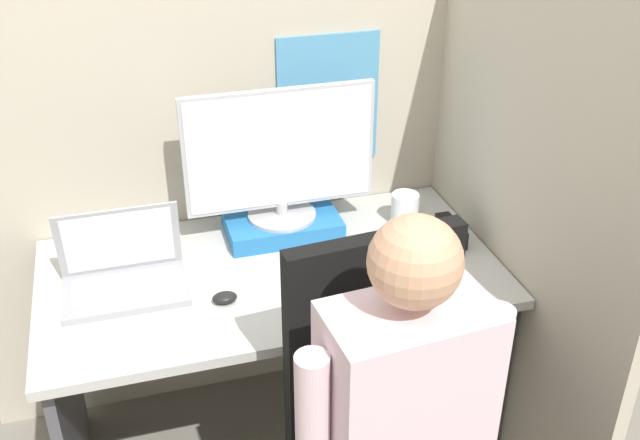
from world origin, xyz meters
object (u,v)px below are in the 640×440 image
Objects in this scene: monitor at (280,155)px; coffee_mug at (405,208)px; laptop at (124,275)px; paper_box at (282,224)px; stapler at (451,231)px; carrot_toy at (386,284)px.

monitor reaches higher than coffee_mug.
monitor reaches higher than laptop.
laptop is (-0.50, -0.18, 0.02)m from paper_box.
laptop is at bearing 179.47° from stapler.
laptop reaches higher than paper_box.
paper_box is 0.54m from laptop.
coffee_mug is (0.40, -0.05, 0.02)m from paper_box.
paper_box is at bearing 158.96° from stapler.
paper_box is 0.54m from stapler.
monitor is 0.58m from laptop.
carrot_toy is (0.71, -0.22, -0.02)m from laptop.
monitor is 0.46m from coffee_mug.
laptop is at bearing -160.06° from paper_box.
monitor is at bearing 172.81° from coffee_mug.
stapler is 1.48× the size of coffee_mug.
monitor is (-0.00, 0.00, 0.24)m from paper_box.
coffee_mug is at bearing 8.50° from laptop.
monitor reaches higher than carrot_toy.
monitor is 1.72× the size of laptop.
monitor is at bearing 158.68° from stapler.
stapler is at bearing -21.04° from paper_box.
monitor is at bearing 116.62° from carrot_toy.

